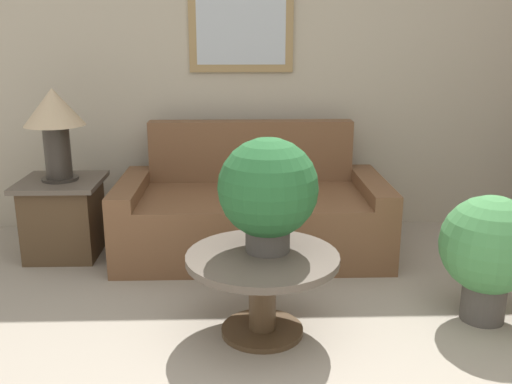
{
  "coord_description": "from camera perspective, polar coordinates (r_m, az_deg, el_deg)",
  "views": [
    {
      "loc": [
        -0.51,
        -1.81,
        1.59
      ],
      "look_at": [
        -0.4,
        1.68,
        0.61
      ],
      "focal_mm": 40.0,
      "sensor_mm": 36.0,
      "label": 1
    }
  ],
  "objects": [
    {
      "name": "table_lamp",
      "position": [
        4.23,
        -19.52,
        7.0
      ],
      "size": [
        0.42,
        0.42,
        0.65
      ],
      "color": "#2D2823",
      "rests_on": "side_table"
    },
    {
      "name": "coffee_table",
      "position": [
        3.07,
        0.64,
        -8.45
      ],
      "size": [
        0.81,
        0.81,
        0.46
      ],
      "color": "#4C3823",
      "rests_on": "ground_plane"
    },
    {
      "name": "wall_back",
      "position": [
        4.71,
        4.47,
        12.2
      ],
      "size": [
        7.04,
        0.09,
        2.6
      ],
      "color": "#B2A893",
      "rests_on": "ground_plane"
    },
    {
      "name": "potted_plant_on_table",
      "position": [
        2.97,
        1.21,
        0.15
      ],
      "size": [
        0.53,
        0.53,
        0.61
      ],
      "color": "#4C4742",
      "rests_on": "coffee_table"
    },
    {
      "name": "potted_plant_floor",
      "position": [
        3.43,
        22.31,
        -5.3
      ],
      "size": [
        0.55,
        0.55,
        0.73
      ],
      "color": "#4C4742",
      "rests_on": "ground_plane"
    },
    {
      "name": "couch_main",
      "position": [
        4.23,
        -0.4,
        -2.13
      ],
      "size": [
        1.94,
        0.96,
        0.93
      ],
      "color": "brown",
      "rests_on": "ground_plane"
    },
    {
      "name": "side_table",
      "position": [
        4.39,
        -18.66,
        -2.36
      ],
      "size": [
        0.58,
        0.58,
        0.57
      ],
      "color": "#4C3823",
      "rests_on": "ground_plane"
    }
  ]
}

